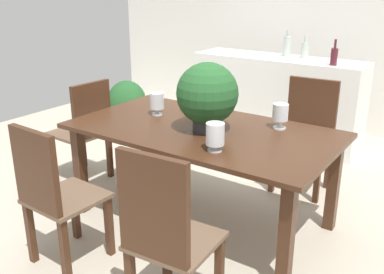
% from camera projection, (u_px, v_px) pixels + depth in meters
% --- Properties ---
extents(ground_plane, '(7.04, 7.04, 0.00)m').
position_uv_depth(ground_plane, '(216.00, 207.00, 3.60)').
color(ground_plane, '#BCB29E').
extents(back_wall, '(6.40, 0.10, 2.60)m').
position_uv_depth(back_wall, '(334.00, 21.00, 5.18)').
color(back_wall, white).
rests_on(back_wall, ground).
extents(dining_table, '(1.91, 1.05, 0.74)m').
position_uv_depth(dining_table, '(202.00, 140.00, 3.21)').
color(dining_table, '#422616').
rests_on(dining_table, ground).
extents(chair_head_end, '(0.48, 0.46, 0.94)m').
position_uv_depth(chair_head_end, '(85.00, 127.00, 3.92)').
color(chair_head_end, '#422616').
rests_on(chair_head_end, ground).
extents(chair_near_right, '(0.46, 0.45, 1.00)m').
position_uv_depth(chair_near_right, '(165.00, 233.00, 2.22)').
color(chair_near_right, '#422616').
rests_on(chair_near_right, ground).
extents(chair_near_left, '(0.44, 0.45, 0.95)m').
position_uv_depth(chair_near_left, '(53.00, 192.00, 2.70)').
color(chair_near_left, '#422616').
rests_on(chair_near_left, ground).
extents(chair_far_right, '(0.49, 0.42, 0.97)m').
position_uv_depth(chair_far_right, '(307.00, 129.00, 3.80)').
color(chair_far_right, '#422616').
rests_on(chair_far_right, ground).
extents(flower_centerpiece, '(0.43, 0.43, 0.49)m').
position_uv_depth(flower_centerpiece, '(207.00, 95.00, 3.04)').
color(flower_centerpiece, '#333338').
rests_on(flower_centerpiece, dining_table).
extents(crystal_vase_left, '(0.11, 0.11, 0.18)m').
position_uv_depth(crystal_vase_left, '(157.00, 102.00, 3.46)').
color(crystal_vase_left, silver).
rests_on(crystal_vase_left, dining_table).
extents(crystal_vase_center_near, '(0.12, 0.12, 0.18)m').
position_uv_depth(crystal_vase_center_near, '(215.00, 135.00, 2.72)').
color(crystal_vase_center_near, silver).
rests_on(crystal_vase_center_near, dining_table).
extents(crystal_vase_right, '(0.11, 0.11, 0.18)m').
position_uv_depth(crystal_vase_right, '(280.00, 113.00, 3.13)').
color(crystal_vase_right, silver).
rests_on(crystal_vase_right, dining_table).
extents(wine_glass, '(0.07, 0.07, 0.16)m').
position_uv_depth(wine_glass, '(187.00, 100.00, 3.50)').
color(wine_glass, silver).
rests_on(wine_glass, dining_table).
extents(kitchen_counter, '(1.90, 0.52, 0.96)m').
position_uv_depth(kitchen_counter, '(276.00, 100.00, 4.98)').
color(kitchen_counter, white).
rests_on(kitchen_counter, ground).
extents(wine_bottle_tall, '(0.08, 0.08, 0.24)m').
position_uv_depth(wine_bottle_tall, '(305.00, 50.00, 4.74)').
color(wine_bottle_tall, '#B2BFB7').
rests_on(wine_bottle_tall, kitchen_counter).
extents(wine_bottle_dark, '(0.08, 0.08, 0.28)m').
position_uv_depth(wine_bottle_dark, '(287.00, 46.00, 4.85)').
color(wine_bottle_dark, '#B2BFB7').
rests_on(wine_bottle_dark, kitchen_counter).
extents(wine_bottle_clear, '(0.07, 0.07, 0.25)m').
position_uv_depth(wine_bottle_clear, '(334.00, 56.00, 4.33)').
color(wine_bottle_clear, '#511E28').
rests_on(wine_bottle_clear, kitchen_counter).
extents(potted_plant_floor, '(0.48, 0.48, 0.61)m').
position_uv_depth(potted_plant_floor, '(127.00, 103.00, 5.40)').
color(potted_plant_floor, brown).
rests_on(potted_plant_floor, ground).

